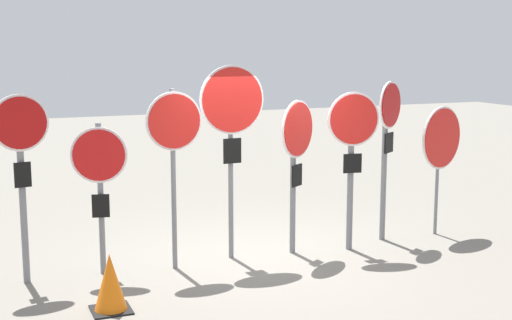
# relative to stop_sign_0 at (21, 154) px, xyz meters

# --- Properties ---
(ground_plane) EXTENTS (40.00, 40.00, 0.00)m
(ground_plane) POSITION_rel_stop_sign_0_xyz_m (3.06, -0.23, -1.62)
(ground_plane) COLOR gray
(stop_sign_0) EXTENTS (0.68, 0.19, 2.34)m
(stop_sign_0) POSITION_rel_stop_sign_0_xyz_m (0.00, 0.00, 0.00)
(stop_sign_0) COLOR slate
(stop_sign_0) RESTS_ON ground
(stop_sign_1) EXTENTS (0.69, 0.20, 1.95)m
(stop_sign_1) POSITION_rel_stop_sign_0_xyz_m (0.93, -0.00, -0.28)
(stop_sign_1) COLOR slate
(stop_sign_1) RESTS_ON ground
(stop_sign_2) EXTENTS (0.75, 0.15, 2.36)m
(stop_sign_2) POSITION_rel_stop_sign_0_xyz_m (1.85, -0.16, 0.12)
(stop_sign_2) COLOR slate
(stop_sign_2) RESTS_ON ground
(stop_sign_3) EXTENTS (0.92, 0.15, 2.65)m
(stop_sign_3) POSITION_rel_stop_sign_0_xyz_m (2.70, -0.00, 0.34)
(stop_sign_3) COLOR slate
(stop_sign_3) RESTS_ON ground
(stop_sign_4) EXTENTS (0.67, 0.47, 2.17)m
(stop_sign_4) POSITION_rel_stop_sign_0_xyz_m (3.61, -0.10, -0.11)
(stop_sign_4) COLOR slate
(stop_sign_4) RESTS_ON ground
(stop_sign_5) EXTENTS (0.75, 0.19, 2.27)m
(stop_sign_5) POSITION_rel_stop_sign_0_xyz_m (4.40, -0.26, -0.07)
(stop_sign_5) COLOR slate
(stop_sign_5) RESTS_ON ground
(stop_sign_6) EXTENTS (0.59, 0.40, 2.39)m
(stop_sign_6) POSITION_rel_stop_sign_0_xyz_m (5.15, 0.01, 0.02)
(stop_sign_6) COLOR slate
(stop_sign_6) RESTS_ON ground
(stop_sign_7) EXTENTS (0.91, 0.35, 1.99)m
(stop_sign_7) POSITION_rel_stop_sign_0_xyz_m (6.08, -0.04, -0.17)
(stop_sign_7) COLOR slate
(stop_sign_7) RESTS_ON ground
(traffic_cone_0) EXTENTS (0.43, 0.43, 0.66)m
(traffic_cone_0) POSITION_rel_stop_sign_0_xyz_m (0.78, -1.30, -1.30)
(traffic_cone_0) COLOR black
(traffic_cone_0) RESTS_ON ground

